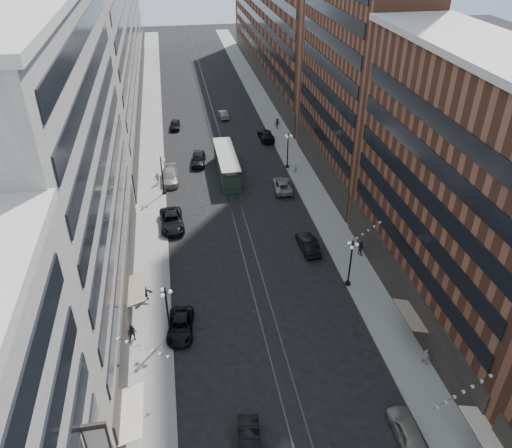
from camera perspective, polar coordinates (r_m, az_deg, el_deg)
ground at (r=74.33m, az=-3.39°, el=5.85°), size 220.00×220.00×0.00m
sidewalk_west at (r=83.08m, az=-11.89°, el=8.25°), size 4.00×180.00×0.15m
sidewalk_east at (r=84.97m, az=3.23°, el=9.47°), size 4.00×180.00×0.15m
rail_west at (r=83.28m, az=-4.74°, el=8.86°), size 0.12×180.00×0.02m
rail_east at (r=83.40m, az=-3.77°, el=8.94°), size 0.12×180.00×0.02m
building_west_mid at (r=44.66m, az=-21.66°, el=4.44°), size 8.00×36.00×28.00m
building_west_far at (r=104.50m, az=-16.20°, el=20.18°), size 8.00×90.00×26.00m
building_east_mid at (r=46.90m, az=22.49°, el=2.81°), size 8.00×30.00×24.00m
building_east_tower at (r=67.71m, az=11.96°, el=21.43°), size 8.00×26.00×42.00m
building_east_far at (r=115.62m, az=2.43°, el=21.92°), size 8.00×72.00×24.00m
lamppost_sw_far at (r=45.59m, az=-10.10°, el=-9.66°), size 1.03×1.14×5.52m
lamppost_sw_mid at (r=68.15m, az=-10.68°, el=5.62°), size 1.03×1.14×5.52m
lamppost_se_far at (r=51.30m, az=10.75°, el=-4.26°), size 1.03×1.14×5.52m
lamppost_se_mid at (r=74.46m, az=3.65°, el=8.53°), size 1.03×1.14×5.52m
streetcar at (r=73.17m, az=-3.38°, el=6.75°), size 2.68×12.10×3.35m
car_2 at (r=47.42m, az=-8.63°, el=-11.45°), size 2.88×5.23×1.39m
car_4 at (r=41.27m, az=16.90°, el=-21.66°), size 1.94×4.61×1.56m
car_5 at (r=39.20m, az=-0.82°, el=-23.77°), size 2.14×4.69×1.49m
pedestrian_2 at (r=47.16m, az=-13.93°, el=-11.97°), size 0.90×0.59×1.73m
pedestrian_4 at (r=46.32m, az=18.79°, el=-14.14°), size 0.76×1.02×1.58m
car_7 at (r=61.91m, az=-9.60°, el=0.37°), size 3.03×6.12×1.67m
car_8 at (r=72.43m, az=-9.81°, el=5.38°), size 2.40×5.70×1.64m
car_9 at (r=91.01m, az=-9.25°, el=11.14°), size 2.01×4.26×1.41m
car_10 at (r=57.29m, az=5.99°, el=-2.26°), size 1.88×4.94×1.61m
car_11 at (r=69.30m, az=3.05°, el=4.45°), size 2.96×5.55×1.48m
car_12 at (r=85.30m, az=1.15°, el=10.14°), size 2.28×5.52×1.59m
car_13 at (r=77.05m, az=-6.60°, el=7.41°), size 2.70×5.28×1.72m
car_14 at (r=95.02m, az=-3.78°, el=12.41°), size 1.80×4.28×1.37m
pedestrian_5 at (r=51.10m, az=-12.60°, el=-7.67°), size 1.60×0.50×1.71m
pedestrian_6 at (r=71.85m, az=-11.17°, el=5.16°), size 1.07×0.64×1.71m
pedestrian_7 at (r=57.21m, az=11.86°, el=-2.69°), size 0.85×0.92×1.69m
pedestrian_8 at (r=73.95m, az=4.50°, el=6.44°), size 0.63×0.52×1.49m
pedestrian_9 at (r=89.35m, az=2.45°, el=11.38°), size 1.23×0.56×1.88m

